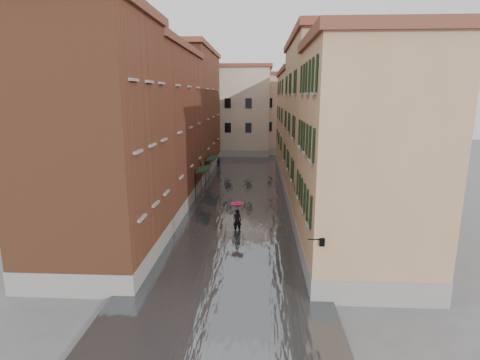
# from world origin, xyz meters

# --- Properties ---
(ground) EXTENTS (120.00, 120.00, 0.00)m
(ground) POSITION_xyz_m (0.00, 0.00, 0.00)
(ground) COLOR #5D5E60
(ground) RESTS_ON ground
(floodwater) EXTENTS (10.00, 60.00, 0.20)m
(floodwater) POSITION_xyz_m (0.00, 13.00, 0.10)
(floodwater) COLOR #494D51
(floodwater) RESTS_ON ground
(building_left_near) EXTENTS (6.00, 8.00, 13.00)m
(building_left_near) POSITION_xyz_m (-7.00, -2.00, 6.50)
(building_left_near) COLOR brown
(building_left_near) RESTS_ON ground
(building_left_mid) EXTENTS (6.00, 14.00, 12.50)m
(building_left_mid) POSITION_xyz_m (-7.00, 9.00, 6.25)
(building_left_mid) COLOR brown
(building_left_mid) RESTS_ON ground
(building_left_far) EXTENTS (6.00, 16.00, 14.00)m
(building_left_far) POSITION_xyz_m (-7.00, 24.00, 7.00)
(building_left_far) COLOR brown
(building_left_far) RESTS_ON ground
(building_right_near) EXTENTS (6.00, 8.00, 11.50)m
(building_right_near) POSITION_xyz_m (7.00, -2.00, 5.75)
(building_right_near) COLOR #A67E55
(building_right_near) RESTS_ON ground
(building_right_mid) EXTENTS (6.00, 14.00, 13.00)m
(building_right_mid) POSITION_xyz_m (7.00, 9.00, 6.50)
(building_right_mid) COLOR #9C805E
(building_right_mid) RESTS_ON ground
(building_right_far) EXTENTS (6.00, 16.00, 11.50)m
(building_right_far) POSITION_xyz_m (7.00, 24.00, 5.75)
(building_right_far) COLOR #A67E55
(building_right_far) RESTS_ON ground
(building_end_cream) EXTENTS (12.00, 9.00, 13.00)m
(building_end_cream) POSITION_xyz_m (-3.00, 38.00, 6.50)
(building_end_cream) COLOR beige
(building_end_cream) RESTS_ON ground
(building_end_pink) EXTENTS (10.00, 9.00, 12.00)m
(building_end_pink) POSITION_xyz_m (6.00, 40.00, 6.00)
(building_end_pink) COLOR tan
(building_end_pink) RESTS_ON ground
(awning_near) EXTENTS (1.09, 3.25, 2.80)m
(awning_near) POSITION_xyz_m (-3.48, 12.07, 2.47)
(awning_near) COLOR black
(awning_near) RESTS_ON ground
(awning_far) EXTENTS (1.09, 3.07, 2.80)m
(awning_far) POSITION_xyz_m (-3.49, 18.00, 2.47)
(awning_far) COLOR black
(awning_far) RESTS_ON ground
(wall_lantern) EXTENTS (0.71, 0.22, 0.35)m
(wall_lantern) POSITION_xyz_m (4.33, -6.00, 3.01)
(wall_lantern) COLOR black
(wall_lantern) RESTS_ON ground
(window_planters) EXTENTS (0.59, 10.75, 0.84)m
(window_planters) POSITION_xyz_m (4.12, 0.56, 3.51)
(window_planters) COLOR #9C6233
(window_planters) RESTS_ON ground
(pedestrian_main) EXTENTS (0.96, 0.96, 2.06)m
(pedestrian_main) POSITION_xyz_m (0.18, 2.84, 1.26)
(pedestrian_main) COLOR black
(pedestrian_main) RESTS_ON ground
(pedestrian_far) EXTENTS (0.95, 0.86, 1.60)m
(pedestrian_far) POSITION_xyz_m (-3.37, 24.51, 0.80)
(pedestrian_far) COLOR black
(pedestrian_far) RESTS_ON ground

